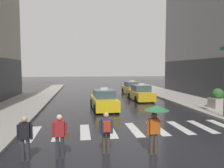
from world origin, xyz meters
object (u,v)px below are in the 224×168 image
at_px(taxi_third, 132,89).
at_px(pedestrian_with_backpack, 106,129).
at_px(pedestrian_plain_coat, 25,136).
at_px(taxi_second, 141,93).
at_px(taxi_lead, 104,101).
at_px(pedestrian_with_umbrella, 156,116).
at_px(planter_near_corner, 218,99).
at_px(pedestrian_with_handbag, 60,133).

distance_m(taxi_third, pedestrian_with_backpack, 19.90).
bearing_deg(pedestrian_plain_coat, taxi_second, 58.93).
xyz_separation_m(taxi_lead, taxi_third, (4.81, 9.91, 0.00)).
xyz_separation_m(taxi_lead, pedestrian_with_umbrella, (0.99, -9.47, 0.79)).
relative_size(taxi_second, pedestrian_plain_coat, 2.77).
xyz_separation_m(pedestrian_with_backpack, pedestrian_plain_coat, (-3.00, -0.24, -0.03)).
relative_size(pedestrian_with_backpack, planter_near_corner, 1.03).
height_order(pedestrian_with_handbag, planter_near_corner, planter_near_corner).
bearing_deg(pedestrian_with_backpack, pedestrian_with_umbrella, -9.60).
distance_m(taxi_second, pedestrian_with_handbag, 15.42).
bearing_deg(pedestrian_plain_coat, planter_near_corner, 30.89).
height_order(taxi_lead, pedestrian_plain_coat, taxi_lead).
height_order(taxi_third, planter_near_corner, taxi_third).
bearing_deg(taxi_lead, pedestrian_with_backpack, -95.75).
height_order(taxi_second, planter_near_corner, taxi_second).
relative_size(pedestrian_with_handbag, pedestrian_plain_coat, 1.00).
height_order(taxi_second, pedestrian_with_backpack, taxi_second).
bearing_deg(pedestrian_with_handbag, pedestrian_plain_coat, -174.30).
xyz_separation_m(taxi_lead, taxi_second, (4.41, 4.43, 0.00)).
height_order(pedestrian_with_backpack, pedestrian_with_handbag, same).
distance_m(taxi_lead, pedestrian_with_backpack, 9.20).
bearing_deg(taxi_second, pedestrian_plain_coat, -121.07).
height_order(taxi_third, pedestrian_plain_coat, taxi_third).
xyz_separation_m(taxi_lead, pedestrian_with_backpack, (-0.92, -9.15, 0.25)).
height_order(taxi_lead, taxi_third, same).
relative_size(pedestrian_with_backpack, pedestrian_plain_coat, 1.00).
relative_size(taxi_lead, taxi_third, 1.00).
height_order(taxi_lead, taxi_second, same).
bearing_deg(taxi_third, planter_near_corner, -69.39).
bearing_deg(taxi_lead, pedestrian_plain_coat, -112.65).
bearing_deg(taxi_second, pedestrian_with_backpack, -111.44).
height_order(taxi_lead, pedestrian_with_umbrella, pedestrian_with_umbrella).
bearing_deg(pedestrian_with_handbag, taxi_third, 68.65).
bearing_deg(pedestrian_with_handbag, pedestrian_with_umbrella, -3.13).
bearing_deg(taxi_lead, taxi_third, 64.12).
xyz_separation_m(taxi_third, planter_near_corner, (4.32, -11.50, 0.15)).
bearing_deg(pedestrian_with_umbrella, taxi_lead, 95.94).
distance_m(taxi_second, pedestrian_with_umbrella, 14.33).
bearing_deg(pedestrian_with_handbag, pedestrian_with_backpack, 3.94).
bearing_deg(pedestrian_plain_coat, pedestrian_with_umbrella, -0.91).
distance_m(taxi_lead, taxi_second, 6.25).
height_order(pedestrian_with_backpack, planter_near_corner, planter_near_corner).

